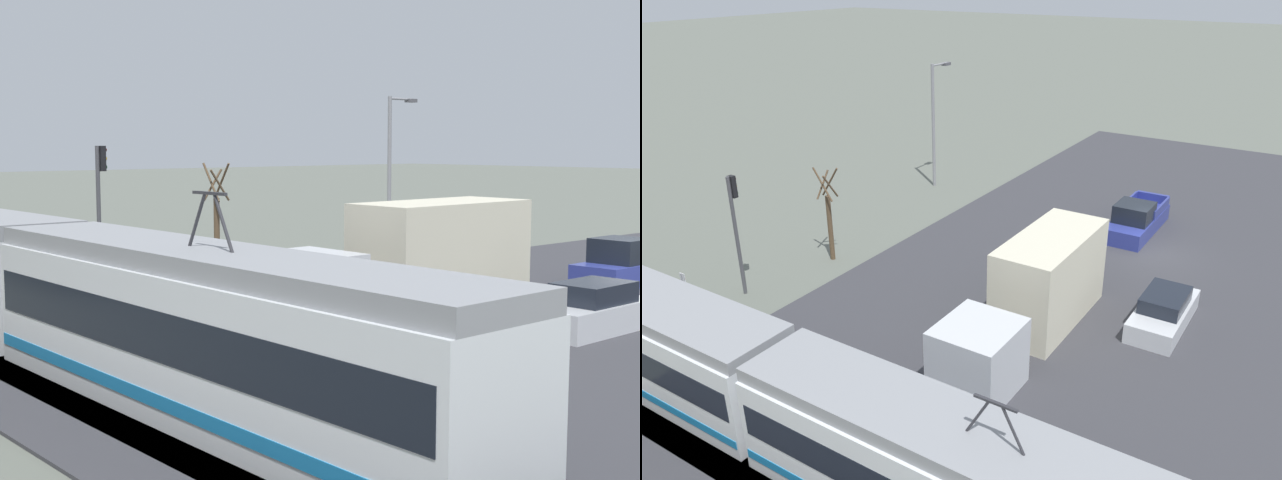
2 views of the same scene
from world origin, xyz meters
TOP-DOWN VIEW (x-y plane):
  - ground_plane at (0.00, 0.00)m, footprint 320.00×320.00m
  - road_surface at (0.00, 0.00)m, footprint 23.28×46.55m
  - light_rail_tram at (5.64, 19.66)m, footprint 29.63×2.71m
  - box_truck at (1.76, 10.04)m, footprint 2.55×9.89m
  - pickup_truck at (1.58, -2.27)m, footprint 2.00×5.59m
  - sedan_car_0 at (-2.41, 6.71)m, footprint 1.83×4.43m
  - traffic_light_pole at (14.14, 13.76)m, footprint 0.28×0.47m
  - street_tree at (13.31, 9.08)m, footprint 1.12×0.93m
  - street_lamp_near_crossing at (15.55, -3.33)m, footprint 0.36×1.95m
  - no_parking_sign at (14.27, 16.58)m, footprint 0.32×0.08m

SIDE VIEW (x-z plane):
  - ground_plane at x=0.00m, z-range 0.00..0.00m
  - road_surface at x=0.00m, z-range 0.00..0.08m
  - sedan_car_0 at x=-2.41m, z-range -0.05..1.39m
  - pickup_truck at x=1.58m, z-range -0.14..1.67m
  - no_parking_sign at x=14.27m, z-range 0.24..2.35m
  - light_rail_tram at x=5.64m, z-range -0.54..3.95m
  - box_truck at x=1.76m, z-range -0.06..3.59m
  - street_tree at x=13.31m, z-range -0.21..4.54m
  - traffic_light_pole at x=14.14m, z-range 0.79..6.22m
  - street_lamp_near_crossing at x=15.55m, z-range 0.62..8.54m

